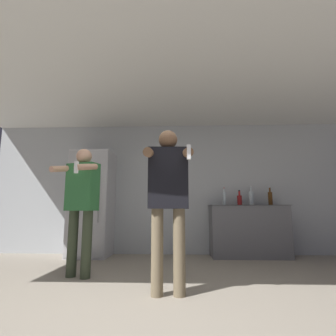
% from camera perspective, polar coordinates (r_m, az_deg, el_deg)
% --- Properties ---
extents(ground_plane, '(14.00, 14.00, 0.00)m').
position_cam_1_polar(ground_plane, '(2.15, -4.32, -31.78)').
color(ground_plane, gray).
extents(wall_back, '(7.00, 0.06, 2.55)m').
position_cam_1_polar(wall_back, '(5.24, -0.11, -4.33)').
color(wall_back, '#B2B7BC').
rests_on(wall_back, ground_plane).
extents(ceiling_slab, '(7.00, 3.73, 0.05)m').
position_cam_1_polar(ceiling_slab, '(3.99, -1.11, 16.77)').
color(ceiling_slab, silver).
rests_on(ceiling_slab, wall_back).
extents(refrigerator, '(0.72, 0.69, 1.92)m').
position_cam_1_polar(refrigerator, '(5.12, -16.23, -7.36)').
color(refrigerator, silver).
rests_on(refrigerator, ground_plane).
extents(counter, '(1.39, 0.57, 0.92)m').
position_cam_1_polar(counter, '(5.09, 17.12, -12.95)').
color(counter, slate).
rests_on(counter, ground_plane).
extents(bottle_dark_rum, '(0.06, 0.06, 0.33)m').
position_cam_1_polar(bottle_dark_rum, '(5.02, 12.16, -6.46)').
color(bottle_dark_rum, silver).
rests_on(bottle_dark_rum, counter).
extents(bottle_short_whiskey, '(0.08, 0.08, 0.35)m').
position_cam_1_polar(bottle_short_whiskey, '(5.23, 21.37, -6.09)').
color(bottle_short_whiskey, '#563314').
rests_on(bottle_short_whiskey, counter).
extents(bottle_red_label, '(0.08, 0.08, 0.36)m').
position_cam_1_polar(bottle_red_label, '(5.13, 17.67, -6.21)').
color(bottle_red_label, silver).
rests_on(bottle_red_label, counter).
extents(bottle_brown_liquor, '(0.09, 0.09, 0.29)m').
position_cam_1_polar(bottle_brown_liquor, '(5.08, 15.31, -6.63)').
color(bottle_brown_liquor, maroon).
rests_on(bottle_brown_liquor, counter).
extents(person_woman_foreground, '(0.50, 0.43, 1.67)m').
position_cam_1_polar(person_woman_foreground, '(2.71, 0.01, -5.41)').
color(person_woman_foreground, '#75664C').
rests_on(person_woman_foreground, ground_plane).
extents(person_man_side, '(0.56, 0.58, 1.64)m').
position_cam_1_polar(person_man_side, '(3.60, -18.34, -6.45)').
color(person_man_side, '#38422D').
rests_on(person_man_side, ground_plane).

